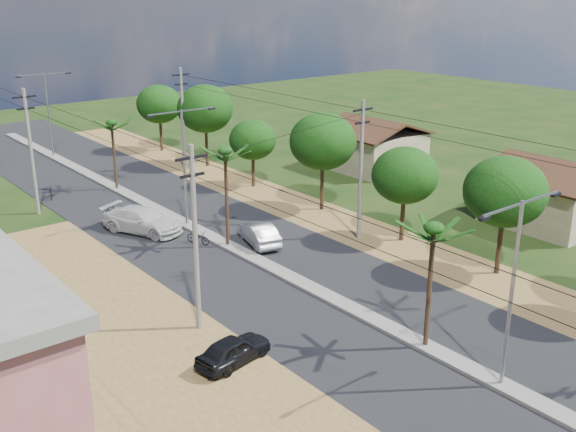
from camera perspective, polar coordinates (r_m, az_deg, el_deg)
name	(u,v)px	position (r m, az deg, el deg)	size (l,w,h in m)	color
ground	(501,387)	(29.72, 17.56, -13.62)	(160.00, 160.00, 0.00)	black
road	(277,272)	(38.76, -0.97, -4.73)	(12.00, 110.00, 0.04)	black
median	(246,255)	(40.96, -3.54, -3.32)	(1.00, 90.00, 0.18)	#605E56
dirt_shoulder_east	(380,239)	(44.08, 7.81, -1.93)	(5.00, 90.00, 0.03)	brown
house_east_near	(552,189)	(49.44, 21.48, 2.12)	(7.60, 7.50, 4.60)	gray
house_east_far	(374,142)	(60.71, 7.26, 6.22)	(7.60, 7.50, 4.60)	gray
tree_east_c	(505,192)	(38.78, 17.91, 1.96)	(4.60, 4.60, 6.83)	black
tree_east_d	(405,175)	(42.75, 9.87, 3.40)	(4.20, 4.20, 6.13)	black
tree_east_e	(323,141)	(48.19, 2.96, 6.32)	(4.80, 4.80, 7.14)	black
tree_east_f	(253,140)	(54.32, -3.01, 6.46)	(3.80, 3.80, 5.52)	black
tree_east_g	(205,109)	(60.93, -7.02, 9.00)	(5.00, 5.00, 7.38)	black
tree_east_h	(159,104)	(67.74, -10.85, 9.28)	(4.40, 4.40, 6.52)	black
palm_median_near	(433,234)	(29.38, 12.22, -1.47)	(2.00, 2.00, 6.15)	black
palm_median_mid	(225,156)	(40.76, -5.34, 5.11)	(2.00, 2.00, 6.55)	black
palm_median_far	(112,125)	(54.69, -14.71, 7.43)	(2.00, 2.00, 5.85)	black
streetlight_near	(513,280)	(27.53, 18.53, -5.15)	(5.10, 0.18, 8.00)	gray
streetlight_mid	(184,158)	(45.17, -8.82, 4.88)	(5.10, 0.18, 8.00)	gray
streetlight_far	(48,108)	(67.62, -19.67, 8.63)	(5.10, 0.18, 8.00)	gray
utility_pole_w_b	(195,235)	(31.04, -7.87, -1.63)	(1.60, 0.24, 9.00)	#605E56
utility_pole_w_c	(31,149)	(50.54, -20.94, 5.30)	(1.60, 0.24, 9.00)	#605E56
utility_pole_e_b	(361,167)	(42.62, 6.19, 4.11)	(1.60, 0.24, 9.00)	#605E56
utility_pole_e_c	(183,117)	(59.86, -8.89, 8.27)	(1.60, 0.24, 9.00)	#605E56
car_silver_mid	(259,234)	(42.57, -2.48, -1.54)	(1.48, 4.24, 1.40)	#93959A
car_white_far	(142,221)	(45.60, -12.22, -0.41)	(2.29, 5.64, 1.64)	#B2B2AE
car_parked_dark	(234,350)	(29.75, -4.64, -11.28)	(1.47, 3.64, 1.24)	black
moto_rider_west_a	(198,238)	(43.04, -7.61, -1.83)	(0.59, 1.68, 0.88)	black
moto_rider_west_b	(51,193)	(54.89, -19.44, 1.85)	(0.45, 1.61, 0.97)	black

